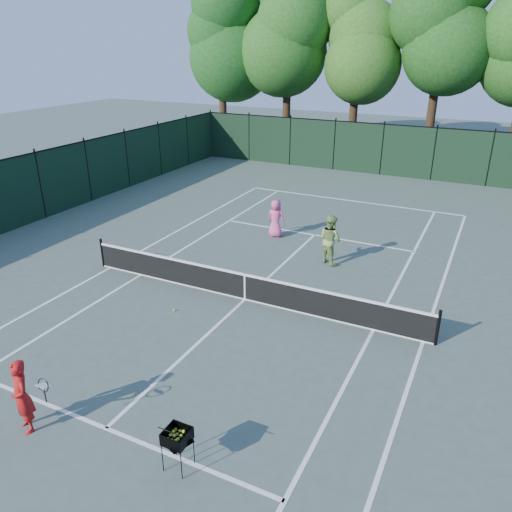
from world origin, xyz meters
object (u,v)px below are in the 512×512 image
at_px(player_pink, 276,218).
at_px(ball_hopper, 177,437).
at_px(loose_ball_near_cart, 173,446).
at_px(loose_ball_midcourt, 174,310).
at_px(coach, 22,397).
at_px(player_green, 330,239).

xyz_separation_m(player_pink, ball_hopper, (3.40, -12.10, -0.05)).
bearing_deg(player_pink, loose_ball_near_cart, 106.66).
bearing_deg(loose_ball_midcourt, coach, -88.67).
bearing_deg(loose_ball_midcourt, ball_hopper, -54.25).
relative_size(ball_hopper, loose_ball_near_cart, 13.14).
distance_m(ball_hopper, loose_ball_near_cart, 0.90).
relative_size(loose_ball_near_cart, loose_ball_midcourt, 1.00).
relative_size(player_green, loose_ball_midcourt, 26.99).
bearing_deg(loose_ball_near_cart, loose_ball_midcourt, 124.49).
relative_size(player_pink, player_green, 0.87).
bearing_deg(loose_ball_near_cart, coach, -163.37).
relative_size(player_pink, loose_ball_midcourt, 23.38).
distance_m(player_pink, ball_hopper, 12.57).
height_order(coach, player_green, player_green).
bearing_deg(coach, loose_ball_midcourt, 116.06).
bearing_deg(player_pink, loose_ball_midcourt, 90.95).
bearing_deg(player_green, coach, 104.14).
distance_m(coach, player_pink, 12.65).
height_order(coach, player_pink, coach).
bearing_deg(player_green, ball_hopper, 121.79).
height_order(loose_ball_near_cart, loose_ball_midcourt, same).
bearing_deg(player_pink, coach, 92.15).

